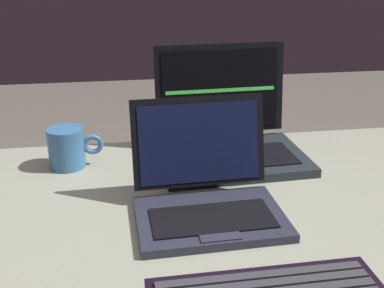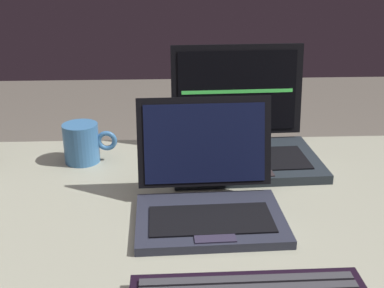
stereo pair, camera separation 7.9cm
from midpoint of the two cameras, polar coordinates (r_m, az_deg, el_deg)
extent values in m
cube|color=#9C9D87|center=(0.87, -1.76, -10.09)|extent=(1.73, 0.79, 0.04)
cube|color=#282B3A|center=(0.85, 4.88, -9.04)|extent=(0.26, 0.19, 0.02)
cube|color=black|center=(0.83, 5.05, -8.97)|extent=(0.21, 0.11, 0.00)
cube|color=#2F2A3E|center=(0.78, 5.71, -11.11)|extent=(0.07, 0.03, 0.00)
cube|color=black|center=(0.90, 4.03, 0.20)|extent=(0.25, 0.05, 0.17)
cube|color=black|center=(0.89, 4.07, 0.01)|extent=(0.23, 0.04, 0.14)
cube|color=#4CF259|center=(0.90, 4.05, -1.25)|extent=(0.21, 0.01, 0.01)
cube|color=#232B31|center=(1.08, 8.36, -2.01)|extent=(0.33, 0.24, 0.02)
cube|color=black|center=(1.06, 8.60, -1.82)|extent=(0.27, 0.14, 0.00)
cube|color=#30272A|center=(1.00, 9.52, -3.48)|extent=(0.09, 0.04, 0.00)
cube|color=black|center=(1.15, 7.37, 6.34)|extent=(0.31, 0.05, 0.21)
cube|color=black|center=(1.14, 7.43, 6.23)|extent=(0.28, 0.04, 0.19)
cube|color=#4CF259|center=(1.14, 7.44, 6.18)|extent=(0.26, 0.01, 0.01)
cube|color=#38383D|center=(0.69, 9.92, -15.70)|extent=(0.30, 0.02, 0.00)
cylinder|color=teal|center=(1.09, -11.03, 0.07)|extent=(0.08, 0.08, 0.09)
torus|color=teal|center=(1.08, -8.06, 0.34)|extent=(0.05, 0.01, 0.05)
camera|label=1|loc=(0.04, -87.14, 1.15)|focal=44.84mm
camera|label=2|loc=(0.04, 92.86, -1.15)|focal=44.84mm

